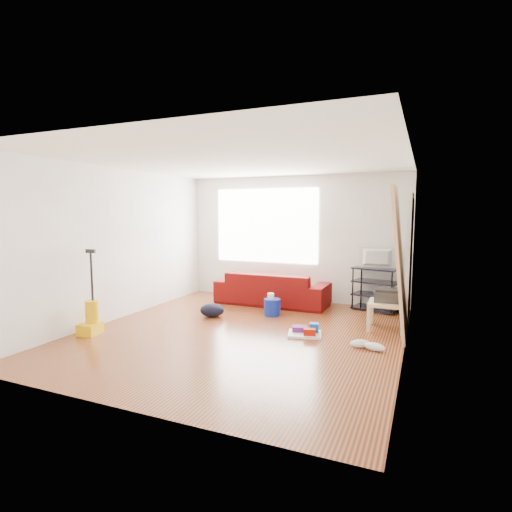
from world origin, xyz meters
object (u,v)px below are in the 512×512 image
at_px(sofa, 272,304).
at_px(tv_stand, 376,289).
at_px(cleaning_tray, 306,332).
at_px(bucket, 272,315).
at_px(backpack, 212,317).
at_px(side_table, 387,306).
at_px(vacuum, 91,319).

bearing_deg(sofa, tv_stand, -171.91).
bearing_deg(cleaning_tray, bucket, 134.46).
bearing_deg(bucket, backpack, -151.82).
relative_size(sofa, backpack, 5.22).
relative_size(side_table, vacuum, 0.43).
height_order(cleaning_tray, backpack, cleaning_tray).
distance_m(bucket, cleaning_tray, 1.21).
bearing_deg(vacuum, side_table, 18.20).
xyz_separation_m(bucket, backpack, (-0.91, -0.49, 0.00)).
height_order(cleaning_tray, vacuum, vacuum).
relative_size(tv_stand, side_table, 1.61).
distance_m(sofa, backpack, 1.44).
xyz_separation_m(tv_stand, cleaning_tray, (-0.74, -1.95, -0.35)).
bearing_deg(bucket, cleaning_tray, -45.54).
distance_m(side_table, bucket, 1.93).
xyz_separation_m(side_table, cleaning_tray, (-1.04, -0.75, -0.31)).
height_order(bucket, cleaning_tray, cleaning_tray).
height_order(bucket, backpack, bucket).
relative_size(side_table, backpack, 1.30).
relative_size(tv_stand, vacuum, 0.70).
relative_size(bucket, backpack, 0.70).
distance_m(tv_stand, side_table, 1.24).
height_order(tv_stand, backpack, tv_stand).
height_order(side_table, backpack, side_table).
distance_m(sofa, tv_stand, 1.96).
xyz_separation_m(tv_stand, bucket, (-1.59, -1.09, -0.40)).
height_order(backpack, vacuum, vacuum).
xyz_separation_m(cleaning_tray, backpack, (-1.76, 0.38, -0.05)).
xyz_separation_m(sofa, bucket, (0.31, -0.82, 0.00)).
relative_size(side_table, bucket, 1.87).
bearing_deg(side_table, vacuum, -154.09).
bearing_deg(tv_stand, backpack, -132.84).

